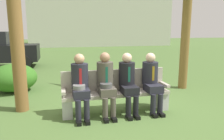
{
  "coord_description": "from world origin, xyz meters",
  "views": [
    {
      "loc": [
        -1.3,
        -4.3,
        1.74
      ],
      "look_at": [
        -0.17,
        0.27,
        0.85
      ],
      "focal_mm": 33.91,
      "sensor_mm": 36.0,
      "label": 1
    }
  ],
  "objects_px": {
    "seated_man_leftmost": "(80,83)",
    "building_backdrop": "(98,6)",
    "seated_man_centerright": "(128,80)",
    "seated_man_rightmost": "(152,79)",
    "shrub_near_bench": "(14,78)",
    "park_bench": "(116,92)",
    "seated_man_centerleft": "(106,81)"
  },
  "relations": [
    {
      "from": "seated_man_leftmost",
      "to": "building_backdrop",
      "type": "xyz_separation_m",
      "value": [
        4.39,
        22.01,
        3.91
      ]
    },
    {
      "from": "seated_man_centerright",
      "to": "building_backdrop",
      "type": "relative_size",
      "value": 0.08
    },
    {
      "from": "seated_man_rightmost",
      "to": "seated_man_centerright",
      "type": "bearing_deg",
      "value": 179.86
    },
    {
      "from": "shrub_near_bench",
      "to": "seated_man_centerright",
      "type": "bearing_deg",
      "value": -40.57
    },
    {
      "from": "building_backdrop",
      "to": "park_bench",
      "type": "bearing_deg",
      "value": -99.4
    },
    {
      "from": "seated_man_leftmost",
      "to": "seated_man_centerleft",
      "type": "height_order",
      "value": "seated_man_centerleft"
    },
    {
      "from": "seated_man_centerleft",
      "to": "seated_man_leftmost",
      "type": "bearing_deg",
      "value": -179.84
    },
    {
      "from": "seated_man_leftmost",
      "to": "seated_man_centerleft",
      "type": "distance_m",
      "value": 0.52
    },
    {
      "from": "seated_man_rightmost",
      "to": "seated_man_leftmost",
      "type": "bearing_deg",
      "value": -179.87
    },
    {
      "from": "park_bench",
      "to": "building_backdrop",
      "type": "distance_m",
      "value": 22.57
    },
    {
      "from": "park_bench",
      "to": "seated_man_rightmost",
      "type": "height_order",
      "value": "seated_man_rightmost"
    },
    {
      "from": "building_backdrop",
      "to": "seated_man_centerright",
      "type": "bearing_deg",
      "value": -98.76
    },
    {
      "from": "seated_man_centerleft",
      "to": "seated_man_centerright",
      "type": "relative_size",
      "value": 1.02
    },
    {
      "from": "park_bench",
      "to": "shrub_near_bench",
      "type": "bearing_deg",
      "value": 138.58
    },
    {
      "from": "seated_man_leftmost",
      "to": "building_backdrop",
      "type": "relative_size",
      "value": 0.08
    },
    {
      "from": "seated_man_leftmost",
      "to": "seated_man_centerright",
      "type": "height_order",
      "value": "seated_man_leftmost"
    },
    {
      "from": "park_bench",
      "to": "seated_man_leftmost",
      "type": "xyz_separation_m",
      "value": [
        -0.77,
        -0.14,
        0.28
      ]
    },
    {
      "from": "seated_man_leftmost",
      "to": "building_backdrop",
      "type": "height_order",
      "value": "building_backdrop"
    },
    {
      "from": "seated_man_rightmost",
      "to": "building_backdrop",
      "type": "bearing_deg",
      "value": 82.6
    },
    {
      "from": "seated_man_centerright",
      "to": "seated_man_leftmost",
      "type": "bearing_deg",
      "value": -179.72
    },
    {
      "from": "seated_man_centerleft",
      "to": "building_backdrop",
      "type": "xyz_separation_m",
      "value": [
        3.87,
        22.01,
        3.9
      ]
    },
    {
      "from": "seated_man_centerleft",
      "to": "building_backdrop",
      "type": "height_order",
      "value": "building_backdrop"
    },
    {
      "from": "shrub_near_bench",
      "to": "seated_man_centerleft",
      "type": "bearing_deg",
      "value": -46.17
    },
    {
      "from": "seated_man_centerleft",
      "to": "building_backdrop",
      "type": "relative_size",
      "value": 0.08
    },
    {
      "from": "park_bench",
      "to": "building_backdrop",
      "type": "height_order",
      "value": "building_backdrop"
    },
    {
      "from": "park_bench",
      "to": "seated_man_centerleft",
      "type": "distance_m",
      "value": 0.4
    },
    {
      "from": "seated_man_leftmost",
      "to": "shrub_near_bench",
      "type": "height_order",
      "value": "seated_man_leftmost"
    },
    {
      "from": "park_bench",
      "to": "building_backdrop",
      "type": "bearing_deg",
      "value": 80.6
    },
    {
      "from": "seated_man_leftmost",
      "to": "seated_man_rightmost",
      "type": "xyz_separation_m",
      "value": [
        1.53,
        0.0,
        -0.01
      ]
    },
    {
      "from": "building_backdrop",
      "to": "seated_man_leftmost",
      "type": "bearing_deg",
      "value": -101.27
    },
    {
      "from": "seated_man_leftmost",
      "to": "shrub_near_bench",
      "type": "relative_size",
      "value": 1.0
    },
    {
      "from": "park_bench",
      "to": "shrub_near_bench",
      "type": "distance_m",
      "value": 3.26
    }
  ]
}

